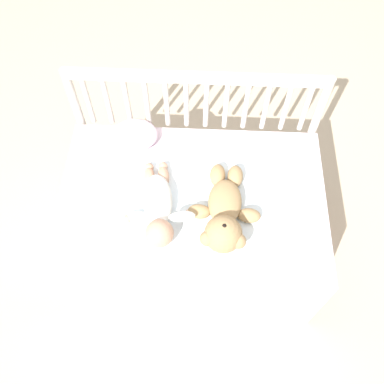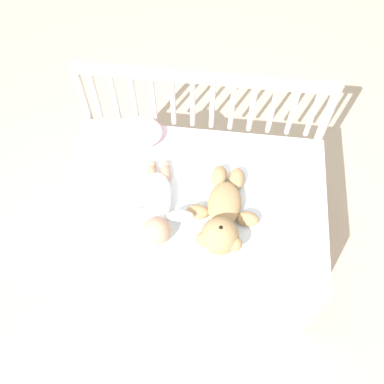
% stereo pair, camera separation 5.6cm
% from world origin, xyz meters
% --- Properties ---
extents(ground_plane, '(12.00, 12.00, 0.00)m').
position_xyz_m(ground_plane, '(0.00, 0.00, 0.00)').
color(ground_plane, '#C6B293').
extents(crib_mattress, '(1.05, 0.69, 0.48)m').
position_xyz_m(crib_mattress, '(0.00, 0.00, 0.24)').
color(crib_mattress, silver).
rests_on(crib_mattress, ground_plane).
extents(crib_rail, '(1.05, 0.04, 0.77)m').
position_xyz_m(crib_rail, '(0.00, 0.37, 0.55)').
color(crib_rail, beige).
rests_on(crib_rail, ground_plane).
extents(blanket, '(0.75, 0.50, 0.01)m').
position_xyz_m(blanket, '(0.00, -0.04, 0.48)').
color(blanket, white).
rests_on(blanket, crib_mattress).
extents(teddy_bear, '(0.28, 0.39, 0.14)m').
position_xyz_m(teddy_bear, '(0.12, -0.10, 0.53)').
color(teddy_bear, tan).
rests_on(teddy_bear, crib_mattress).
extents(baby, '(0.28, 0.38, 0.10)m').
position_xyz_m(baby, '(-0.13, -0.07, 0.52)').
color(baby, white).
rests_on(baby, crib_mattress).
extents(small_pillow, '(0.19, 0.17, 0.06)m').
position_xyz_m(small_pillow, '(-0.26, 0.28, 0.51)').
color(small_pillow, silver).
rests_on(small_pillow, crib_mattress).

